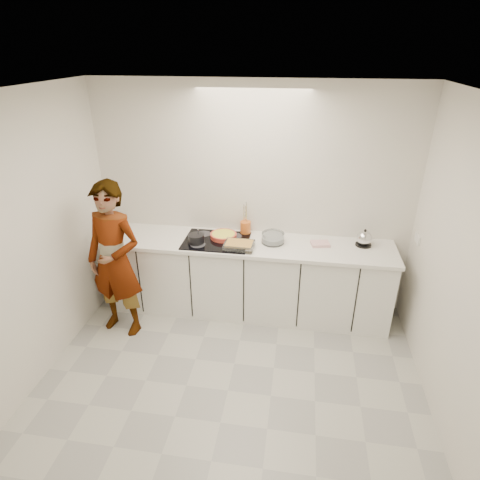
% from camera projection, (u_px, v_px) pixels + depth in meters
% --- Properties ---
extents(floor, '(3.60, 3.20, 0.00)m').
position_uv_depth(floor, '(228.00, 391.00, 3.73)').
color(floor, '#B6B5AB').
rests_on(floor, ground).
extents(ceiling, '(3.60, 3.20, 0.00)m').
position_uv_depth(ceiling, '(223.00, 96.00, 2.58)').
color(ceiling, white).
rests_on(ceiling, wall_back).
extents(wall_back, '(3.60, 0.00, 2.60)m').
position_uv_depth(wall_back, '(252.00, 200.00, 4.57)').
color(wall_back, silver).
rests_on(wall_back, ground).
extents(wall_front, '(3.60, 0.00, 2.60)m').
position_uv_depth(wall_front, '(157.00, 455.00, 1.73)').
color(wall_front, silver).
rests_on(wall_front, ground).
extents(wall_left, '(0.00, 3.20, 2.60)m').
position_uv_depth(wall_left, '(18.00, 253.00, 3.40)').
color(wall_left, silver).
rests_on(wall_left, ground).
extents(wall_right, '(0.02, 3.20, 2.60)m').
position_uv_depth(wall_right, '(468.00, 288.00, 2.93)').
color(wall_right, silver).
rests_on(wall_right, ground).
extents(base_cabinets, '(3.20, 0.58, 0.87)m').
position_uv_depth(base_cabinets, '(247.00, 279.00, 4.67)').
color(base_cabinets, white).
rests_on(base_cabinets, floor).
extents(countertop, '(3.24, 0.64, 0.04)m').
position_uv_depth(countertop, '(248.00, 244.00, 4.47)').
color(countertop, white).
rests_on(countertop, base_cabinets).
extents(hob, '(0.72, 0.54, 0.01)m').
position_uv_depth(hob, '(216.00, 241.00, 4.49)').
color(hob, black).
rests_on(hob, countertop).
extents(tart_dish, '(0.31, 0.31, 0.05)m').
position_uv_depth(tart_dish, '(223.00, 235.00, 4.54)').
color(tart_dish, '#C7402E').
rests_on(tart_dish, hob).
extents(saucepan, '(0.18, 0.18, 0.17)m').
position_uv_depth(saucepan, '(196.00, 239.00, 4.41)').
color(saucepan, black).
rests_on(saucepan, hob).
extents(baking_dish, '(0.32, 0.24, 0.06)m').
position_uv_depth(baking_dish, '(239.00, 245.00, 4.30)').
color(baking_dish, silver).
rests_on(baking_dish, hob).
extents(mixing_bowl, '(0.31, 0.31, 0.12)m').
position_uv_depth(mixing_bowl, '(273.00, 238.00, 4.44)').
color(mixing_bowl, silver).
rests_on(mixing_bowl, countertop).
extents(tea_towel, '(0.22, 0.18, 0.03)m').
position_uv_depth(tea_towel, '(320.00, 244.00, 4.40)').
color(tea_towel, white).
rests_on(tea_towel, countertop).
extents(kettle, '(0.19, 0.19, 0.20)m').
position_uv_depth(kettle, '(364.00, 239.00, 4.36)').
color(kettle, black).
rests_on(kettle, countertop).
extents(utensil_crock, '(0.15, 0.15, 0.15)m').
position_uv_depth(utensil_crock, '(245.00, 228.00, 4.64)').
color(utensil_crock, '#D36321').
rests_on(utensil_crock, countertop).
extents(cook, '(0.69, 0.52, 1.72)m').
position_uv_depth(cook, '(115.00, 261.00, 4.19)').
color(cook, white).
rests_on(cook, floor).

